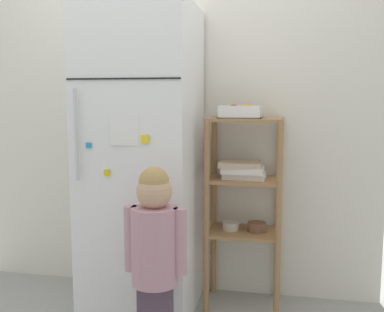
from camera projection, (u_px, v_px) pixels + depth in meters
ground_plane at (160, 309)px, 2.80m from camera, size 6.00×6.00×0.00m
kitchen_wall_back at (173, 118)px, 3.01m from camera, size 2.70×0.03×2.33m
refrigerator at (142, 162)px, 2.72m from camera, size 0.64×0.68×1.83m
child_standing at (155, 245)px, 2.19m from camera, size 0.32×0.23×0.98m
pantry_shelf_unit at (244, 190)px, 2.78m from camera, size 0.46×0.33×1.18m
fruit_bin at (241, 112)px, 2.71m from camera, size 0.26×0.19×0.08m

